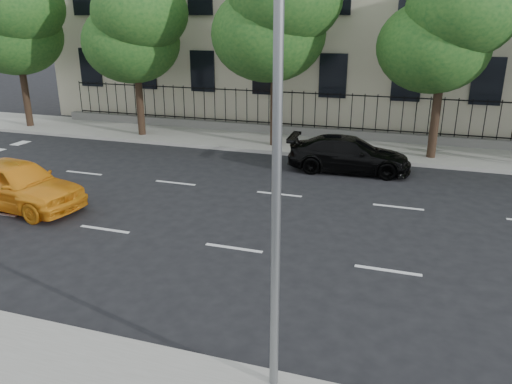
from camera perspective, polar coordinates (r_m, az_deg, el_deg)
ground at (r=11.36m, az=-7.07°, el=-11.62°), size 120.00×120.00×0.00m
far_sidewalk at (r=23.86m, az=7.22°, el=5.30°), size 60.00×4.00×0.15m
lane_markings at (r=15.32m, az=0.40°, el=-2.93°), size 49.60×4.62×0.01m
iron_fence at (r=25.36m, az=8.03°, el=7.43°), size 30.00×0.50×2.20m
street_light at (r=7.25m, az=3.71°, el=13.96°), size 0.25×3.32×8.05m
tree_a at (r=30.00m, az=-25.75°, el=18.18°), size 5.71×5.31×9.39m
tree_b at (r=25.79m, az=-13.58°, el=18.93°), size 5.53×5.12×8.97m
tree_c at (r=22.99m, az=2.46°, el=20.84°), size 5.89×5.50×9.80m
tree_d at (r=22.13m, az=21.13°, el=18.21°), size 5.34×4.94×8.84m
yellow_taxi at (r=17.64m, az=-25.69°, el=0.85°), size 4.87×2.46×1.59m
black_sedan at (r=20.09m, az=10.58°, el=4.26°), size 4.89×2.21×1.39m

